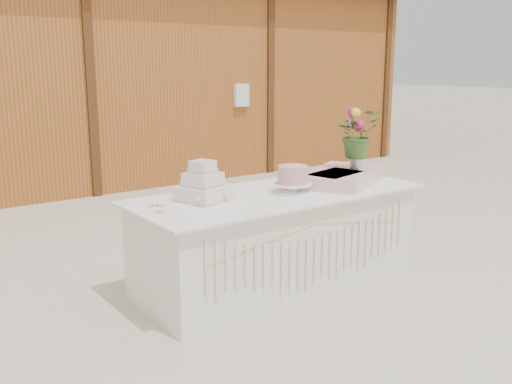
% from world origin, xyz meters
% --- Properties ---
extents(ground, '(80.00, 80.00, 0.00)m').
position_xyz_m(ground, '(0.00, 0.00, 0.00)').
color(ground, beige).
rests_on(ground, ground).
extents(barn, '(12.60, 4.60, 3.30)m').
position_xyz_m(barn, '(-0.01, 5.99, 1.68)').
color(barn, '#A35122').
rests_on(barn, ground).
extents(cake_table, '(2.40, 1.00, 0.77)m').
position_xyz_m(cake_table, '(0.00, -0.00, 0.39)').
color(cake_table, white).
rests_on(cake_table, ground).
extents(wedding_cake, '(0.42, 0.42, 0.30)m').
position_xyz_m(wedding_cake, '(-0.62, 0.12, 0.87)').
color(wedding_cake, silver).
rests_on(wedding_cake, cake_table).
extents(pink_cake_stand, '(0.30, 0.30, 0.22)m').
position_xyz_m(pink_cake_stand, '(0.08, -0.08, 0.89)').
color(pink_cake_stand, white).
rests_on(pink_cake_stand, cake_table).
extents(satin_runner, '(1.00, 0.84, 0.11)m').
position_xyz_m(satin_runner, '(0.68, -0.03, 0.82)').
color(satin_runner, beige).
rests_on(satin_runner, cake_table).
extents(flower_vase, '(0.11, 0.11, 0.15)m').
position_xyz_m(flower_vase, '(0.83, -0.04, 0.95)').
color(flower_vase, silver).
rests_on(flower_vase, satin_runner).
extents(bouquet, '(0.39, 0.34, 0.42)m').
position_xyz_m(bouquet, '(0.83, -0.04, 1.23)').
color(bouquet, '#385B24').
rests_on(bouquet, flower_vase).
extents(loose_flowers, '(0.22, 0.38, 0.02)m').
position_xyz_m(loose_flowers, '(-1.00, 0.15, 0.78)').
color(loose_flowers, pink).
rests_on(loose_flowers, cake_table).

